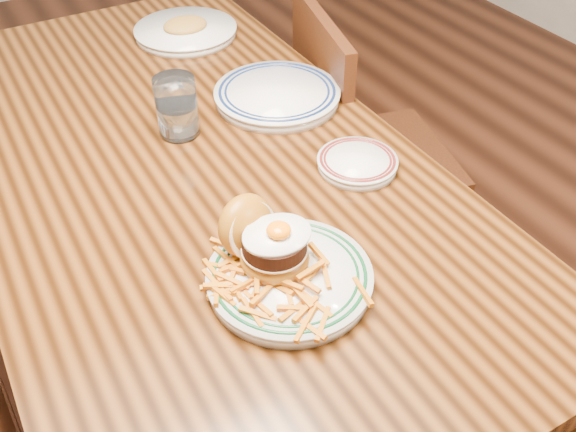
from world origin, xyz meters
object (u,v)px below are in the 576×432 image
chair_right (356,149)px  side_plate (357,162)px  table (192,191)px  main_plate (282,264)px

chair_right → side_plate: 0.56m
table → main_plate: (-0.00, -0.39, 0.12)m
main_plate → table: bearing=72.4°
table → chair_right: size_ratio=1.84×
table → chair_right: (0.56, 0.18, -0.20)m
main_plate → side_plate: bearing=17.2°
main_plate → side_plate: (0.28, 0.19, -0.02)m
side_plate → chair_right: bearing=51.6°
table → main_plate: main_plate is taller
table → side_plate: 0.36m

